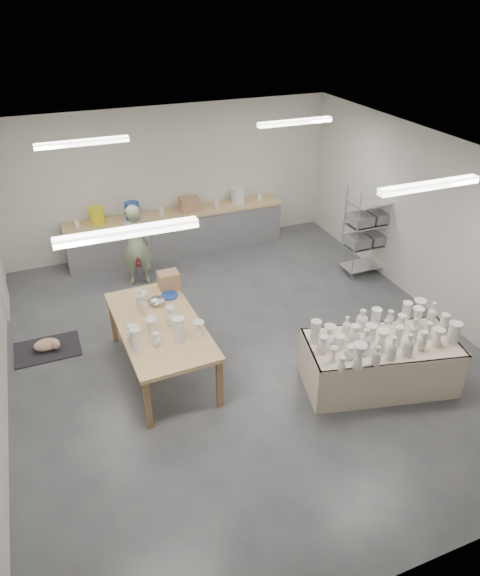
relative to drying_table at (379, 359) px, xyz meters
name	(u,v)px	position (x,y,z in m)	size (l,w,h in m)	color
room	(233,227)	(-1.59, 1.62, 1.63)	(8.00, 8.02, 3.00)	#424449
back_counter	(177,231)	(-1.49, 5.21, 0.06)	(4.60, 0.60, 1.24)	tan
wire_shelf	(368,230)	(1.72, 2.93, 0.49)	(0.88, 0.48, 1.80)	silver
drying_table	(379,359)	(0.00, 0.00, 0.00)	(2.27, 1.46, 1.11)	olive
work_table	(160,321)	(-2.77, 1.49, 0.41)	(1.21, 2.29, 1.21)	tan
rug	(48,349)	(-4.38, 2.60, -0.42)	(1.00, 0.70, 0.02)	black
cat	(48,344)	(-4.36, 2.59, -0.33)	(0.40, 0.30, 0.17)	white
potter	(136,245)	(-2.56, 4.17, 0.37)	(0.59, 0.39, 1.61)	#9AAA83
red_stool	(135,263)	(-2.56, 4.44, -0.14)	(0.41, 0.41, 0.32)	#B2192F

